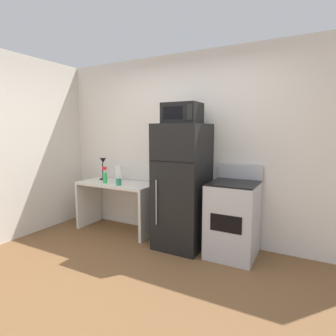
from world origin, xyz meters
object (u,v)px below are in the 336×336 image
at_px(desk, 117,197).
at_px(desk_lamp, 103,165).
at_px(microwave, 182,113).
at_px(oven_range, 233,219).
at_px(spray_bottle, 105,177).
at_px(paper_towel_roll, 119,174).
at_px(coffee_mug, 119,182).
at_px(refrigerator, 182,186).

relative_size(desk, desk_lamp, 3.46).
distance_m(microwave, oven_range, 1.45).
height_order(spray_bottle, microwave, microwave).
relative_size(desk, paper_towel_roll, 5.09).
height_order(desk_lamp, paper_towel_roll, desk_lamp).
xyz_separation_m(spray_bottle, microwave, (1.26, 0.05, 0.90)).
xyz_separation_m(desk_lamp, paper_towel_roll, (0.31, 0.01, -0.12)).
bearing_deg(paper_towel_roll, coffee_mug, -52.96).
relative_size(desk_lamp, microwave, 0.77).
height_order(spray_bottle, refrigerator, refrigerator).
distance_m(desk_lamp, coffee_mug, 0.58).
bearing_deg(refrigerator, microwave, -89.69).
height_order(refrigerator, oven_range, refrigerator).
height_order(spray_bottle, paper_towel_roll, spray_bottle).
bearing_deg(paper_towel_roll, microwave, -8.18).
height_order(coffee_mug, oven_range, oven_range).
height_order(coffee_mug, spray_bottle, spray_bottle).
relative_size(spray_bottle, oven_range, 0.23).
xyz_separation_m(desk, microwave, (1.13, -0.08, 1.22)).
xyz_separation_m(desk, spray_bottle, (-0.13, -0.12, 0.32)).
bearing_deg(desk, oven_range, -0.71).
bearing_deg(desk, paper_towel_roll, 108.43).
distance_m(spray_bottle, paper_towel_roll, 0.24).
distance_m(desk_lamp, refrigerator, 1.49).
bearing_deg(spray_bottle, desk, 43.22).
relative_size(refrigerator, oven_range, 1.48).
bearing_deg(coffee_mug, microwave, 4.30).
relative_size(desk_lamp, paper_towel_roll, 1.47).
distance_m(spray_bottle, oven_range, 1.97).
distance_m(desk, refrigerator, 1.17).
distance_m(desk, paper_towel_roll, 0.36).
bearing_deg(refrigerator, desk_lamp, 174.85).
xyz_separation_m(microwave, oven_range, (0.67, 0.05, -1.29)).
bearing_deg(microwave, refrigerator, 90.31).
height_order(desk, spray_bottle, spray_bottle).
bearing_deg(coffee_mug, paper_towel_roll, 127.04).
bearing_deg(desk_lamp, coffee_mug, -24.79).
distance_m(paper_towel_roll, refrigerator, 1.17).
relative_size(desk_lamp, refrigerator, 0.22).
bearing_deg(oven_range, desk, 179.29).
distance_m(coffee_mug, oven_range, 1.69).
relative_size(spray_bottle, microwave, 0.54).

